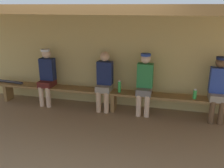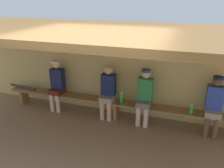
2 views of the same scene
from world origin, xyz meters
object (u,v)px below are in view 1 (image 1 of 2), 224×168
at_px(player_rightmost, 104,79).
at_px(player_in_red, 218,86).
at_px(water_bottle_blue, 195,94).
at_px(baseball_bat, 7,81).
at_px(water_bottle_orange, 119,87).
at_px(bench, 114,94).
at_px(player_in_blue, 47,74).
at_px(player_with_sunglasses, 145,81).

bearing_deg(player_rightmost, player_in_red, 0.01).
bearing_deg(water_bottle_blue, baseball_bat, 179.39).
height_order(player_rightmost, water_bottle_orange, player_rightmost).
bearing_deg(player_in_red, water_bottle_orange, -178.94).
relative_size(bench, water_bottle_orange, 21.95).
relative_size(player_in_red, player_in_blue, 1.00).
relative_size(bench, player_with_sunglasses, 4.46).
height_order(player_with_sunglasses, water_bottle_orange, player_with_sunglasses).
bearing_deg(water_bottle_orange, baseball_bat, 179.32).
relative_size(player_rightmost, water_bottle_orange, 4.88).
distance_m(player_with_sunglasses, baseball_bat, 3.43).
height_order(player_with_sunglasses, player_in_blue, same).
relative_size(player_in_blue, water_bottle_blue, 6.50).
relative_size(player_in_red, baseball_bat, 1.51).
distance_m(bench, water_bottle_blue, 1.75).
xyz_separation_m(player_rightmost, baseball_bat, (-2.52, -0.00, -0.24)).
relative_size(player_in_red, water_bottle_blue, 6.50).
bearing_deg(water_bottle_blue, water_bottle_orange, 179.51).
bearing_deg(water_bottle_blue, bench, 178.43).
height_order(player_in_blue, baseball_bat, player_in_blue).
distance_m(bench, baseball_bat, 2.74).
height_order(bench, baseball_bat, baseball_bat).
distance_m(bench, player_rightmost, 0.40).
distance_m(player_in_red, baseball_bat, 4.92).
bearing_deg(player_in_red, player_in_blue, 180.00).
distance_m(player_in_blue, water_bottle_blue, 3.38).
bearing_deg(bench, water_bottle_orange, -13.76).
bearing_deg(player_in_blue, player_rightmost, -0.02).
height_order(player_in_blue, player_rightmost, player_in_blue).
bearing_deg(water_bottle_orange, water_bottle_blue, -0.49).
height_order(player_in_red, water_bottle_orange, player_in_red).
bearing_deg(baseball_bat, water_bottle_orange, 5.24).
bearing_deg(player_in_red, water_bottle_blue, -173.29).
distance_m(player_rightmost, water_bottle_blue, 1.96).
relative_size(player_rightmost, baseball_bat, 1.50).
height_order(player_in_blue, water_bottle_blue, player_in_blue).
height_order(player_with_sunglasses, baseball_bat, player_with_sunglasses).
distance_m(player_in_blue, player_rightmost, 1.42).
distance_m(player_in_red, player_in_blue, 3.81).
relative_size(bench, water_bottle_blue, 29.00).
bearing_deg(bench, water_bottle_blue, -1.57).
height_order(bench, player_in_red, player_in_red).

